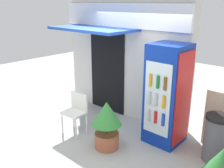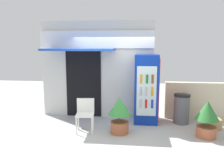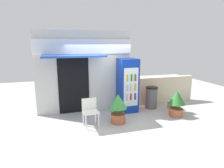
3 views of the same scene
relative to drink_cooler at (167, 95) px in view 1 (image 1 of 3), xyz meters
The scene contains 6 objects.
ground 1.66m from the drink_cooler, 136.90° to the right, with size 16.00×16.00×0.00m, color #B2B2AD.
storefront_building 1.73m from the drink_cooler, 162.51° to the left, with size 3.51×1.28×2.99m.
drink_cooler is the anchor object (origin of this frame).
plastic_chair 1.93m from the drink_cooler, 149.14° to the right, with size 0.49×0.43×0.88m.
potted_plant_near_shop 1.28m from the drink_cooler, 125.59° to the right, with size 0.58×0.58×0.95m.
trash_bin 1.17m from the drink_cooler, ahead, with size 0.47×0.47×0.87m.
Camera 1 is at (3.26, -3.22, 2.72)m, focal length 40.54 mm.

